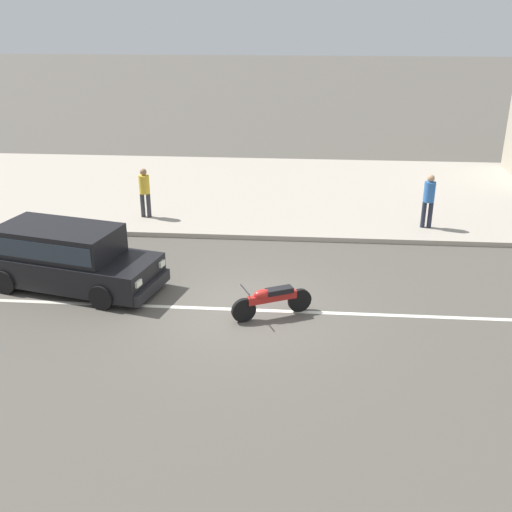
{
  "coord_description": "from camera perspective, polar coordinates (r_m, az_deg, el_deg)",
  "views": [
    {
      "loc": [
        1.32,
        -12.3,
        6.5
      ],
      "look_at": [
        0.2,
        1.35,
        0.8
      ],
      "focal_mm": 42.0,
      "sensor_mm": 36.0,
      "label": 1
    }
  ],
  "objects": [
    {
      "name": "kerb_strip",
      "position": [
        22.77,
        1.18,
        6.2
      ],
      "size": [
        68.0,
        10.0,
        0.15
      ],
      "primitive_type": "cube",
      "color": "#ADA393",
      "rests_on": "ground"
    },
    {
      "name": "motorcycle_1",
      "position": [
        13.49,
        1.48,
        -4.18
      ],
      "size": [
        1.78,
        1.0,
        0.8
      ],
      "color": "black",
      "rests_on": "ground"
    },
    {
      "name": "pedestrian_by_shop",
      "position": [
        19.72,
        -10.57,
        6.28
      ],
      "size": [
        0.34,
        0.34,
        1.61
      ],
      "color": "#333338",
      "rests_on": "kerb_strip"
    },
    {
      "name": "pedestrian_mid_kerb",
      "position": [
        19.15,
        16.14,
        5.42
      ],
      "size": [
        0.34,
        0.34,
        1.68
      ],
      "color": "#232838",
      "rests_on": "kerb_strip"
    },
    {
      "name": "ground_plane",
      "position": [
        13.97,
        -1.28,
        -5.13
      ],
      "size": [
        160.0,
        160.0,
        0.0
      ],
      "primitive_type": "plane",
      "color": "#544F47"
    },
    {
      "name": "lane_centre_stripe",
      "position": [
        13.97,
        -1.28,
        -5.12
      ],
      "size": [
        50.4,
        0.14,
        0.01
      ],
      "primitive_type": "cube",
      "color": "silver",
      "rests_on": "ground"
    },
    {
      "name": "minivan_black_2",
      "position": [
        15.52,
        -17.66,
        0.1
      ],
      "size": [
        4.73,
        2.68,
        1.56
      ],
      "color": "black",
      "rests_on": "ground"
    }
  ]
}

